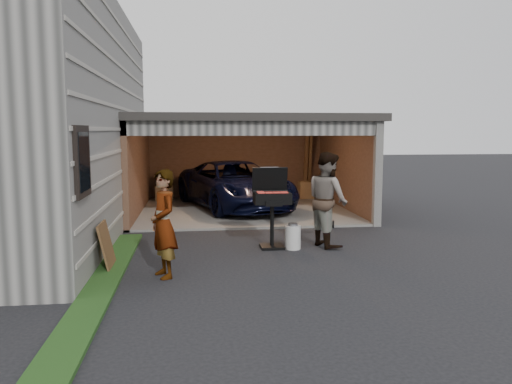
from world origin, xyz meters
The scene contains 10 objects.
ground centered at (0.00, 0.00, 0.00)m, with size 80.00×80.00×0.00m, color black.
groundcover_strip centered at (-2.25, -1.00, 0.03)m, with size 0.50×8.00×0.06m, color #193814.
garage centered at (0.76, 6.79, 1.87)m, with size 6.80×6.30×2.90m.
minivan centered at (0.48, 6.70, 0.73)m, with size 2.42×5.24×1.46m, color black.
woman centered at (-1.29, -0.34, 0.91)m, with size 0.67×0.44×1.83m, color #A3AFCD.
man centered at (2.05, 1.57, 1.01)m, with size 0.98×0.77×2.03m, color #4E2D1E.
bbq_grill centered at (0.84, 1.55, 1.00)m, with size 0.76×0.67×1.69m.
propane_tank centered at (1.26, 1.36, 0.25)m, with size 0.33×0.33×0.49m, color silver.
plywood_panel centered at (-2.34, 0.28, 0.42)m, with size 0.04×0.76×0.85m, color #4F341B.
hand_truck centered at (2.51, 3.47, 0.22)m, with size 0.51×0.45×1.15m.
Camera 1 is at (-0.77, -8.69, 2.48)m, focal length 35.00 mm.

